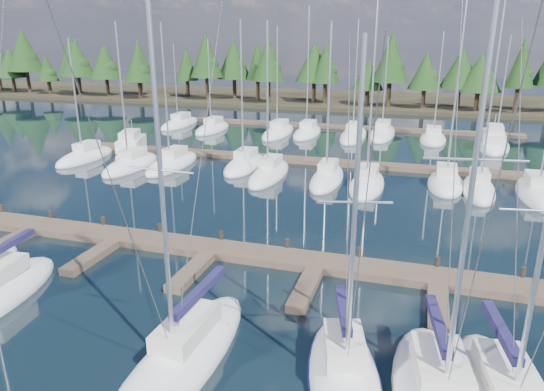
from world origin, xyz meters
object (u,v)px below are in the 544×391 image
(motor_yacht_right, at_px, (492,144))
(front_sailboat_3, at_px, (182,359))
(motor_yacht_left, at_px, (132,151))
(front_sailboat_4, at_px, (344,377))
(main_dock, at_px, (210,253))

(motor_yacht_right, bearing_deg, front_sailboat_3, -109.34)
(motor_yacht_right, bearing_deg, motor_yacht_left, -158.14)
(front_sailboat_3, bearing_deg, front_sailboat_4, 7.07)
(front_sailboat_4, bearing_deg, motor_yacht_right, 77.56)
(main_dock, bearing_deg, front_sailboat_3, -72.08)
(main_dock, height_order, motor_yacht_right, motor_yacht_right)
(front_sailboat_3, distance_m, motor_yacht_right, 46.52)
(front_sailboat_4, bearing_deg, main_dock, 136.93)
(main_dock, relative_size, front_sailboat_4, 3.52)
(main_dock, height_order, front_sailboat_3, front_sailboat_3)
(motor_yacht_left, height_order, motor_yacht_right, motor_yacht_right)
(main_dock, relative_size, motor_yacht_right, 4.93)
(main_dock, relative_size, motor_yacht_left, 4.87)
(motor_yacht_left, bearing_deg, motor_yacht_right, 21.86)
(front_sailboat_3, relative_size, motor_yacht_right, 1.55)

